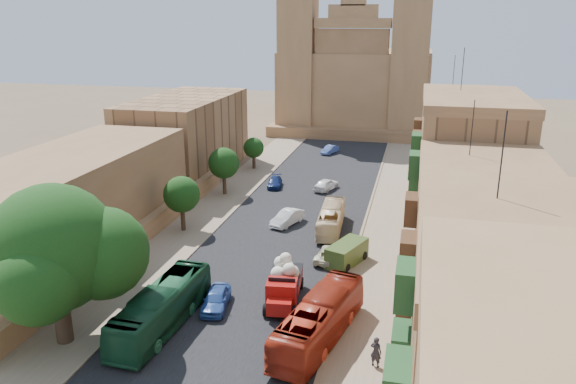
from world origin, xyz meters
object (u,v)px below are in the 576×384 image
at_px(street_tree_c, 224,163).
at_px(car_white_a, 287,218).
at_px(ficus_tree, 55,252).
at_px(car_white_b, 326,184).
at_px(olive_pickup, 347,253).
at_px(bus_cream_east, 331,219).
at_px(pedestrian_a, 376,352).
at_px(bus_green_north, 162,308).
at_px(pedestrian_c, 350,303).
at_px(street_tree_d, 254,148).
at_px(car_cream, 329,254).
at_px(church, 356,77).
at_px(street_tree_b, 182,195).
at_px(car_dkblue, 275,182).
at_px(bus_red_east, 319,320).
at_px(red_truck, 284,283).
at_px(car_blue_a, 216,299).
at_px(street_tree_a, 118,244).
at_px(car_blue_b, 330,150).

relative_size(street_tree_c, car_white_a, 1.27).
relative_size(ficus_tree, car_white_b, 2.53).
height_order(ficus_tree, olive_pickup, ficus_tree).
bearing_deg(bus_cream_east, pedestrian_a, 102.66).
xyz_separation_m(bus_green_north, pedestrian_c, (11.94, 4.56, -0.58)).
height_order(street_tree_d, pedestrian_a, street_tree_d).
bearing_deg(pedestrian_c, street_tree_d, -162.60).
distance_m(car_white_a, car_cream, 9.39).
height_order(church, bus_cream_east, church).
xyz_separation_m(street_tree_b, pedestrian_a, (20.12, -18.20, -2.65)).
bearing_deg(car_white_a, car_cream, -34.62).
xyz_separation_m(church, car_dkblue, (-5.00, -38.49, -8.94)).
xyz_separation_m(car_cream, car_dkblue, (-10.00, 19.92, -0.00)).
distance_m(olive_pickup, bus_cream_east, 7.64).
bearing_deg(bus_red_east, car_dkblue, -58.44).
height_order(car_white_b, pedestrian_c, pedestrian_c).
height_order(street_tree_b, car_white_b, street_tree_b).
xyz_separation_m(church, street_tree_b, (-10.00, -54.61, -5.89)).
distance_m(red_truck, car_blue_a, 5.00).
relative_size(red_truck, car_dkblue, 1.54).
distance_m(street_tree_a, car_cream, 17.33).
bearing_deg(bus_cream_east, car_white_a, -10.79).
xyz_separation_m(car_white_a, pedestrian_c, (8.35, -16.32, 0.17)).
height_order(street_tree_c, car_blue_a, street_tree_c).
bearing_deg(pedestrian_c, car_white_b, -175.88).
xyz_separation_m(car_white_b, pedestrian_a, (8.80, -34.48, 0.28)).
bearing_deg(car_blue_b, olive_pickup, -58.99).
height_order(church, red_truck, church).
xyz_separation_m(bus_red_east, car_blue_b, (-7.63, 51.19, -0.86)).
bearing_deg(car_blue_a, pedestrian_c, -0.92).
relative_size(bus_cream_east, car_blue_b, 2.32).
xyz_separation_m(olive_pickup, pedestrian_a, (3.62, -14.20, 0.10)).
distance_m(car_dkblue, car_blue_b, 19.19).
height_order(ficus_tree, bus_green_north, ficus_tree).
height_order(street_tree_d, olive_pickup, street_tree_d).
bearing_deg(red_truck, pedestrian_a, -42.16).
bearing_deg(red_truck, car_dkblue, 105.95).
height_order(ficus_tree, pedestrian_c, ficus_tree).
xyz_separation_m(red_truck, bus_red_east, (3.41, -4.54, -0.05)).
height_order(car_blue_a, car_blue_b, car_blue_a).
bearing_deg(car_white_a, car_dkblue, 129.60).
bearing_deg(pedestrian_c, pedestrian_a, 13.11).
relative_size(car_blue_b, pedestrian_a, 1.89).
relative_size(car_dkblue, car_white_b, 0.96).
xyz_separation_m(ficus_tree, olive_pickup, (15.91, 15.99, -5.29)).
height_order(street_tree_b, bus_red_east, street_tree_b).
xyz_separation_m(car_blue_a, car_white_a, (1.04, 17.56, 0.00)).
xyz_separation_m(bus_green_north, car_cream, (9.09, 13.27, -0.89)).
relative_size(street_tree_b, car_blue_b, 1.46).
bearing_deg(car_cream, olive_pickup, 178.57).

